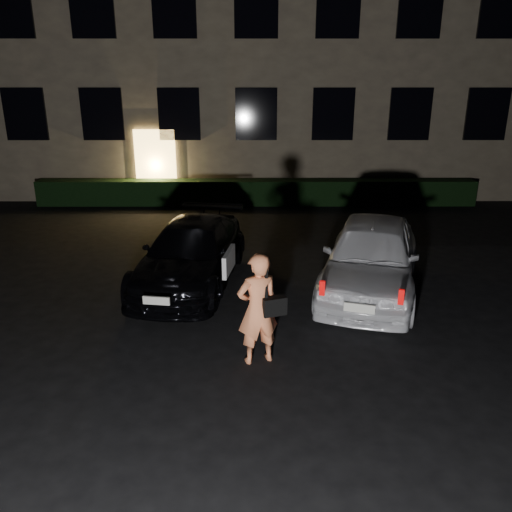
{
  "coord_description": "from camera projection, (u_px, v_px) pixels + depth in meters",
  "views": [
    {
      "loc": [
        -0.05,
        -6.52,
        3.95
      ],
      "look_at": [
        -0.03,
        2.0,
        1.02
      ],
      "focal_mm": 35.0,
      "sensor_mm": 36.0,
      "label": 1
    }
  ],
  "objects": [
    {
      "name": "ground",
      "position": [
        258.0,
        364.0,
        7.45
      ],
      "size": [
        80.0,
        80.0,
        0.0
      ],
      "primitive_type": "plane",
      "color": "black",
      "rests_on": "ground"
    },
    {
      "name": "building",
      "position": [
        256.0,
        30.0,
        19.67
      ],
      "size": [
        20.0,
        8.11,
        12.0
      ],
      "color": "brown",
      "rests_on": "ground"
    },
    {
      "name": "hedge",
      "position": [
        256.0,
        192.0,
        17.24
      ],
      "size": [
        15.0,
        0.7,
        0.85
      ],
      "primitive_type": "cube",
      "color": "black",
      "rests_on": "ground"
    },
    {
      "name": "sedan",
      "position": [
        192.0,
        253.0,
        10.37
      ],
      "size": [
        2.36,
        4.55,
        1.26
      ],
      "rotation": [
        0.0,
        0.0,
        -0.14
      ],
      "color": "black",
      "rests_on": "ground"
    },
    {
      "name": "hatch",
      "position": [
        371.0,
        256.0,
        9.86
      ],
      "size": [
        2.97,
        4.69,
        1.49
      ],
      "rotation": [
        0.0,
        0.0,
        -0.3
      ],
      "color": "white",
      "rests_on": "ground"
    },
    {
      "name": "man",
      "position": [
        258.0,
        309.0,
        7.26
      ],
      "size": [
        0.79,
        0.6,
        1.71
      ],
      "rotation": [
        0.0,
        0.0,
        3.49
      ],
      "color": "#FF8C58",
      "rests_on": "ground"
    }
  ]
}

